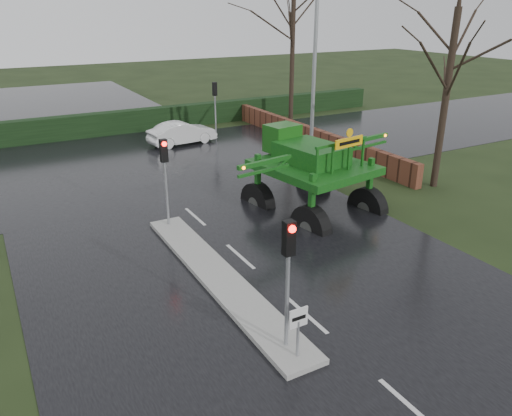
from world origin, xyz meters
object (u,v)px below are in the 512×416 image
traffic_signal_far (215,97)px  traffic_signal_near (288,258)px  white_sedan (183,144)px  street_light_right (310,49)px  keep_left_sign (298,325)px  traffic_signal_mid (165,164)px  crop_sprayer (309,173)px

traffic_signal_far → traffic_signal_near: bearing=69.6°
white_sedan → traffic_signal_far: bearing=-79.7°
traffic_signal_near → street_light_right: street_light_right is taller
keep_left_sign → traffic_signal_mid: 9.12m
crop_sprayer → keep_left_sign: bearing=-134.9°
crop_sprayer → white_sedan: crop_sprayer is taller
traffic_signal_mid → traffic_signal_far: same height
traffic_signal_near → traffic_signal_far: size_ratio=1.00×
keep_left_sign → traffic_signal_mid: bearing=90.0°
street_light_right → crop_sprayer: 9.24m
street_light_right → white_sedan: bearing=121.3°
keep_left_sign → traffic_signal_near: size_ratio=0.38×
keep_left_sign → white_sedan: keep_left_sign is taller
traffic_signal_far → street_light_right: bearing=101.9°
traffic_signal_near → street_light_right: (9.49, 13.01, 3.40)m
traffic_signal_mid → white_sedan: (5.13, 11.71, -2.59)m
street_light_right → crop_sprayer: size_ratio=1.21×
traffic_signal_near → traffic_signal_far: bearing=69.6°
traffic_signal_near → white_sedan: 21.01m
traffic_signal_mid → street_light_right: 11.05m
crop_sprayer → white_sedan: 14.35m
traffic_signal_near → traffic_signal_mid: 8.50m
keep_left_sign → traffic_signal_far: 22.93m
crop_sprayer → street_light_right: bearing=47.1°
traffic_signal_mid → crop_sprayer: 5.38m
traffic_signal_mid → street_light_right: (9.49, 4.51, 3.40)m
traffic_signal_far → white_sedan: bearing=16.9°
traffic_signal_mid → traffic_signal_near: bearing=-90.0°
traffic_signal_mid → white_sedan: 13.04m
street_light_right → keep_left_sign: bearing=-125.1°
keep_left_sign → street_light_right: 17.23m
traffic_signal_mid → street_light_right: size_ratio=0.35×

